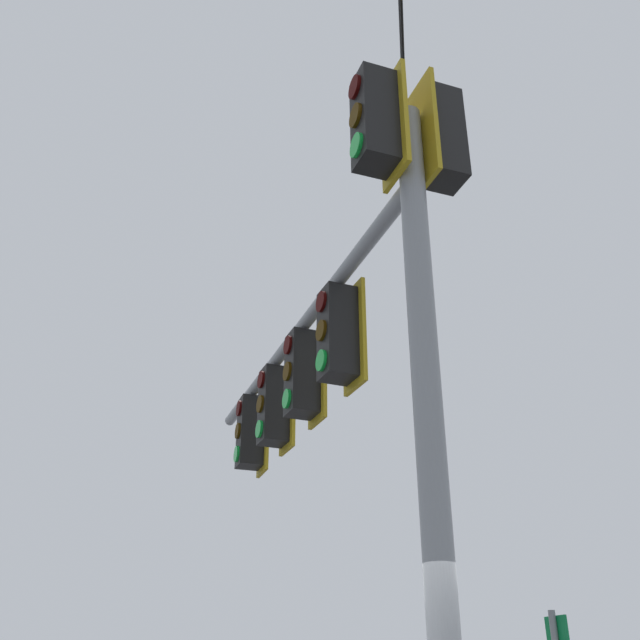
{
  "coord_description": "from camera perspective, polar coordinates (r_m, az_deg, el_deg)",
  "views": [
    {
      "loc": [
        -4.19,
        2.66,
        1.77
      ],
      "look_at": [
        1.55,
        -0.64,
        5.14
      ],
      "focal_mm": 41.8,
      "sensor_mm": 36.0,
      "label": 1
    }
  ],
  "objects": [
    {
      "name": "overhead_wire_span",
      "position": [
        7.77,
        6.43,
        16.75
      ],
      "size": [
        16.12,
        12.22,
        0.68
      ],
      "color": "black"
    },
    {
      "name": "signal_mast_assembly",
      "position": [
        6.86,
        1.28,
        -2.29
      ],
      "size": [
        6.03,
        1.56,
        6.4
      ],
      "color": "gray",
      "rests_on": "ground"
    }
  ]
}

